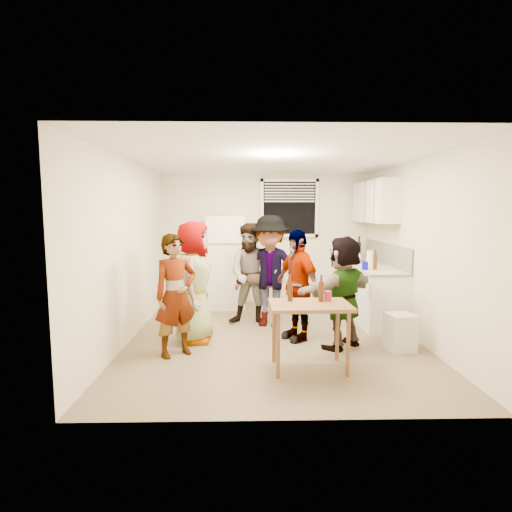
{
  "coord_description": "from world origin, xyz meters",
  "views": [
    {
      "loc": [
        -0.36,
        -5.5,
        1.8
      ],
      "look_at": [
        -0.24,
        0.22,
        1.15
      ],
      "focal_mm": 28.0,
      "sensor_mm": 36.0,
      "label": 1
    }
  ],
  "objects_px": {
    "beer_bottle_counter": "(375,270)",
    "guest_grey": "(195,341)",
    "kettle": "(360,261)",
    "red_cup": "(328,301)",
    "blue_cup": "(365,270)",
    "trash_bin": "(400,331)",
    "guest_back_right": "(270,325)",
    "guest_black": "(296,339)",
    "guest_orange": "(342,347)",
    "beer_bottle_table": "(290,301)",
    "wine_bottle": "(358,258)",
    "guest_stripe": "(177,355)",
    "guest_back_left": "(253,324)",
    "serving_table": "(309,369)",
    "refrigerator": "(227,262)"
  },
  "relations": [
    {
      "from": "beer_bottle_counter",
      "to": "guest_grey",
      "type": "relative_size",
      "value": 0.14
    },
    {
      "from": "kettle",
      "to": "red_cup",
      "type": "xyz_separation_m",
      "value": [
        -1.08,
        -2.51,
        -0.14
      ]
    },
    {
      "from": "blue_cup",
      "to": "guest_grey",
      "type": "relative_size",
      "value": 0.08
    },
    {
      "from": "guest_grey",
      "to": "blue_cup",
      "type": "bearing_deg",
      "value": -73.18
    },
    {
      "from": "trash_bin",
      "to": "guest_grey",
      "type": "xyz_separation_m",
      "value": [
        -2.71,
        0.42,
        -0.25
      ]
    },
    {
      "from": "guest_back_right",
      "to": "guest_black",
      "type": "bearing_deg",
      "value": -47.19
    },
    {
      "from": "guest_orange",
      "to": "guest_back_right",
      "type": "bearing_deg",
      "value": -86.84
    },
    {
      "from": "guest_back_right",
      "to": "beer_bottle_counter",
      "type": "bearing_deg",
      "value": 12.82
    },
    {
      "from": "guest_grey",
      "to": "beer_bottle_table",
      "type": "bearing_deg",
      "value": -122.14
    },
    {
      "from": "wine_bottle",
      "to": "trash_bin",
      "type": "height_order",
      "value": "wine_bottle"
    },
    {
      "from": "trash_bin",
      "to": "guest_stripe",
      "type": "xyz_separation_m",
      "value": [
        -2.87,
        -0.12,
        -0.25
      ]
    },
    {
      "from": "red_cup",
      "to": "guest_back_left",
      "type": "relative_size",
      "value": 0.07
    },
    {
      "from": "red_cup",
      "to": "guest_back_right",
      "type": "xyz_separation_m",
      "value": [
        -0.58,
        1.6,
        -0.76
      ]
    },
    {
      "from": "beer_bottle_table",
      "to": "guest_grey",
      "type": "height_order",
      "value": "beer_bottle_table"
    },
    {
      "from": "guest_black",
      "to": "serving_table",
      "type": "bearing_deg",
      "value": -27.66
    },
    {
      "from": "red_cup",
      "to": "guest_black",
      "type": "relative_size",
      "value": 0.07
    },
    {
      "from": "guest_grey",
      "to": "guest_stripe",
      "type": "bearing_deg",
      "value": 167.37
    },
    {
      "from": "refrigerator",
      "to": "trash_bin",
      "type": "distance_m",
      "value": 3.43
    },
    {
      "from": "kettle",
      "to": "guest_black",
      "type": "distance_m",
      "value": 2.25
    },
    {
      "from": "beer_bottle_table",
      "to": "guest_back_right",
      "type": "bearing_deg",
      "value": 95.08
    },
    {
      "from": "kettle",
      "to": "guest_black",
      "type": "bearing_deg",
      "value": -123.4
    },
    {
      "from": "serving_table",
      "to": "guest_back_right",
      "type": "distance_m",
      "value": 1.78
    },
    {
      "from": "guest_back_left",
      "to": "guest_stripe",
      "type": "bearing_deg",
      "value": -114.68
    },
    {
      "from": "red_cup",
      "to": "guest_back_right",
      "type": "distance_m",
      "value": 1.87
    },
    {
      "from": "serving_table",
      "to": "guest_stripe",
      "type": "distance_m",
      "value": 1.66
    },
    {
      "from": "blue_cup",
      "to": "guest_back_right",
      "type": "bearing_deg",
      "value": 175.52
    },
    {
      "from": "trash_bin",
      "to": "beer_bottle_table",
      "type": "bearing_deg",
      "value": -163.2
    },
    {
      "from": "kettle",
      "to": "guest_back_left",
      "type": "distance_m",
      "value": 2.29
    },
    {
      "from": "refrigerator",
      "to": "beer_bottle_counter",
      "type": "xyz_separation_m",
      "value": [
        2.35,
        -1.35,
        0.05
      ]
    },
    {
      "from": "wine_bottle",
      "to": "kettle",
      "type": "bearing_deg",
      "value": -102.86
    },
    {
      "from": "beer_bottle_table",
      "to": "guest_grey",
      "type": "distance_m",
      "value": 1.69
    },
    {
      "from": "blue_cup",
      "to": "guest_stripe",
      "type": "bearing_deg",
      "value": -156.78
    },
    {
      "from": "serving_table",
      "to": "beer_bottle_table",
      "type": "bearing_deg",
      "value": 145.23
    },
    {
      "from": "beer_bottle_counter",
      "to": "guest_stripe",
      "type": "xyz_separation_m",
      "value": [
        -2.85,
        -1.18,
        -0.9
      ]
    },
    {
      "from": "serving_table",
      "to": "trash_bin",
      "type": "bearing_deg",
      "value": 25.02
    },
    {
      "from": "guest_grey",
      "to": "guest_black",
      "type": "xyz_separation_m",
      "value": [
        1.42,
        0.06,
        0.0
      ]
    },
    {
      "from": "beer_bottle_table",
      "to": "trash_bin",
      "type": "bearing_deg",
      "value": 16.8
    },
    {
      "from": "red_cup",
      "to": "guest_back_left",
      "type": "distance_m",
      "value": 2.02
    },
    {
      "from": "guest_back_left",
      "to": "guest_black",
      "type": "xyz_separation_m",
      "value": [
        0.61,
        -0.75,
        0.0
      ]
    },
    {
      "from": "blue_cup",
      "to": "red_cup",
      "type": "relative_size",
      "value": 1.13
    },
    {
      "from": "guest_back_left",
      "to": "trash_bin",
      "type": "bearing_deg",
      "value": -21.59
    },
    {
      "from": "kettle",
      "to": "wine_bottle",
      "type": "xyz_separation_m",
      "value": [
        0.1,
        0.44,
        0.0
      ]
    },
    {
      "from": "red_cup",
      "to": "guest_black",
      "type": "height_order",
      "value": "red_cup"
    },
    {
      "from": "beer_bottle_table",
      "to": "guest_grey",
      "type": "relative_size",
      "value": 0.12
    },
    {
      "from": "wine_bottle",
      "to": "serving_table",
      "type": "height_order",
      "value": "wine_bottle"
    },
    {
      "from": "guest_stripe",
      "to": "guest_orange",
      "type": "height_order",
      "value": "guest_orange"
    },
    {
      "from": "refrigerator",
      "to": "trash_bin",
      "type": "xyz_separation_m",
      "value": [
        2.36,
        -2.41,
        -0.6
      ]
    },
    {
      "from": "refrigerator",
      "to": "beer_bottle_table",
      "type": "bearing_deg",
      "value": -72.91
    },
    {
      "from": "beer_bottle_counter",
      "to": "guest_orange",
      "type": "height_order",
      "value": "beer_bottle_counter"
    },
    {
      "from": "guest_back_right",
      "to": "red_cup",
      "type": "bearing_deg",
      "value": -53.97
    }
  ]
}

